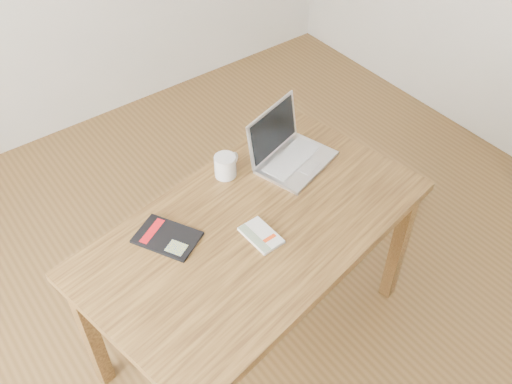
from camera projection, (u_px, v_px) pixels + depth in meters
room at (252, 88)px, 1.78m from camera, size 4.04×4.04×2.70m
desk at (255, 240)px, 2.25m from camera, size 1.47×1.01×0.75m
white_guidebook at (261, 235)px, 2.14m from camera, size 0.10×0.17×0.01m
black_guidebook at (167, 237)px, 2.13m from camera, size 0.25×0.28×0.01m
laptop at (288, 151)px, 2.43m from camera, size 0.38×0.34×0.23m
coffee_mug at (226, 165)px, 2.36m from camera, size 0.13×0.09×0.10m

